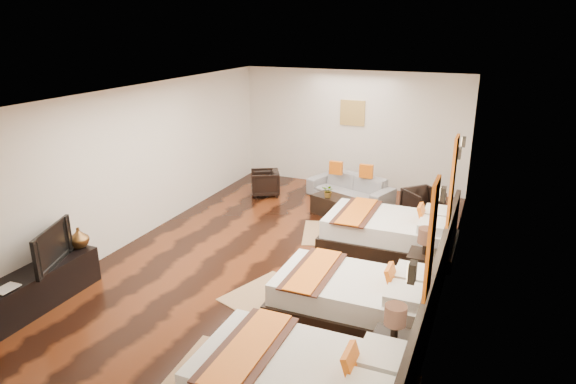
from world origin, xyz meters
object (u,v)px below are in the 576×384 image
at_px(bed_far, 391,231).
at_px(figurine, 79,237).
at_px(nightstand_a, 393,352).
at_px(armchair_left, 265,183).
at_px(bed_mid, 354,296).
at_px(nightstand_b, 424,265).
at_px(sofa, 350,188).
at_px(table_plant, 329,191).
at_px(tv, 46,246).
at_px(book, 1,287).
at_px(coffee_table, 336,206).
at_px(armchair_right, 422,204).
at_px(tv_console, 40,286).

bearing_deg(bed_far, figurine, -143.94).
xyz_separation_m(bed_far, nightstand_a, (0.75, -3.49, 0.02)).
bearing_deg(armchair_left, bed_mid, 10.32).
bearing_deg(nightstand_b, sofa, 122.30).
xyz_separation_m(armchair_left, table_plant, (1.79, -0.70, 0.25)).
bearing_deg(tv, book, 156.13).
distance_m(nightstand_a, coffee_table, 5.08).
distance_m(figurine, armchair_right, 6.54).
bearing_deg(figurine, bed_mid, 8.96).
xyz_separation_m(armchair_right, table_plant, (-1.83, -0.63, 0.23)).
distance_m(bed_far, armchair_left, 3.75).
xyz_separation_m(book, armchair_right, (4.50, 6.12, -0.25)).
bearing_deg(bed_far, sofa, 122.40).
bearing_deg(tv_console, figurine, 90.00).
distance_m(nightstand_b, table_plant, 3.20).
bearing_deg(tv, sofa, -45.24).
height_order(bed_far, tv, tv).
relative_size(tv_console, table_plant, 6.32).
bearing_deg(tv_console, coffee_table, 60.53).
height_order(tv_console, armchair_left, armchair_left).
bearing_deg(armchair_right, table_plant, 153.19).
distance_m(bed_mid, coffee_table, 3.78).
distance_m(sofa, armchair_left, 1.98).
height_order(sofa, armchair_right, armchair_right).
xyz_separation_m(book, coffee_table, (2.82, 5.57, -0.36)).
xyz_separation_m(bed_mid, book, (-4.20, -2.05, 0.28)).
distance_m(tv_console, tv, 0.59).
relative_size(bed_far, coffee_table, 2.30).
xyz_separation_m(bed_far, table_plant, (-1.53, 1.05, 0.24)).
distance_m(nightstand_a, armchair_left, 6.63).
height_order(figurine, coffee_table, figurine).
distance_m(tv_console, sofa, 6.66).
distance_m(tv, book, 0.79).
height_order(bed_far, table_plant, bed_far).
height_order(nightstand_a, book, nightstand_a).
relative_size(armchair_left, table_plant, 2.27).
xyz_separation_m(nightstand_a, nightstand_b, (0.00, 2.30, 0.01)).
relative_size(bed_far, armchair_left, 3.55).
xyz_separation_m(bed_mid, coffee_table, (-1.38, 3.52, -0.08)).
xyz_separation_m(nightstand_a, figurine, (-4.94, 0.43, 0.39)).
bearing_deg(armchair_right, nightstand_b, -126.85).
height_order(bed_mid, bed_far, bed_far).
bearing_deg(figurine, armchair_left, 79.57).
bearing_deg(tv, armchair_left, -28.73).
bearing_deg(nightstand_b, coffee_table, 132.58).
height_order(tv, figurine, tv).
relative_size(tv_console, figurine, 5.71).
bearing_deg(armchair_right, armchair_left, 133.09).
xyz_separation_m(nightstand_b, sofa, (-2.13, 3.36, -0.04)).
relative_size(book, figurine, 0.92).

